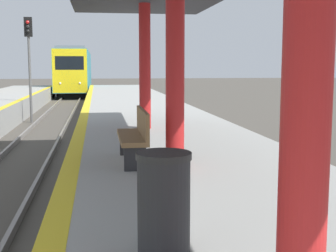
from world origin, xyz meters
TOP-DOWN VIEW (x-y plane):
  - train at (0.00, 47.10)m, footprint 2.75×21.92m
  - signal_far at (-1.03, 21.70)m, footprint 0.36×0.31m
  - trash_bin at (2.68, 2.76)m, footprint 0.50×0.50m
  - bench at (2.75, 6.75)m, footprint 0.44×1.70m

SIDE VIEW (x-z plane):
  - trash_bin at x=2.68m, z-range 1.04..1.95m
  - bench at x=2.75m, z-range 1.07..1.99m
  - train at x=0.00m, z-range 0.04..4.34m
  - signal_far at x=-1.03m, z-range 0.96..5.91m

